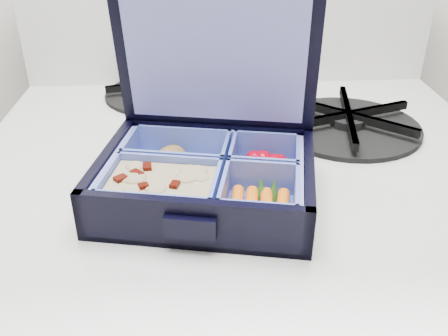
{
  "coord_description": "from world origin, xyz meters",
  "views": [
    {
      "loc": [
        0.04,
        1.12,
        1.28
      ],
      "look_at": [
        0.06,
        1.57,
        1.02
      ],
      "focal_mm": 40.0,
      "sensor_mm": 36.0,
      "label": 1
    }
  ],
  "objects": [
    {
      "name": "burner_grate_rear",
      "position": [
        -0.02,
        1.86,
        1.0
      ],
      "size": [
        0.21,
        0.21,
        0.02
      ],
      "primitive_type": "cylinder",
      "rotation": [
        0.0,
        0.0,
        0.22
      ],
      "color": "black",
      "rests_on": "stove"
    },
    {
      "name": "fork",
      "position": [
        0.15,
        1.68,
        0.99
      ],
      "size": [
        0.09,
        0.17,
        0.01
      ],
      "primitive_type": null,
      "rotation": [
        0.0,
        0.0,
        -0.44
      ],
      "color": "silver",
      "rests_on": "stove"
    },
    {
      "name": "bento_box",
      "position": [
        0.04,
        1.56,
        1.01
      ],
      "size": [
        0.24,
        0.21,
        0.05
      ],
      "primitive_type": null,
      "rotation": [
        0.0,
        0.0,
        -0.19
      ],
      "color": "black",
      "rests_on": "stove"
    },
    {
      "name": "burner_grate",
      "position": [
        0.24,
        1.73,
        1.0
      ],
      "size": [
        0.25,
        0.25,
        0.03
      ],
      "primitive_type": "cylinder",
      "rotation": [
        0.0,
        0.0,
        0.35
      ],
      "color": "black",
      "rests_on": "stove"
    }
  ]
}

